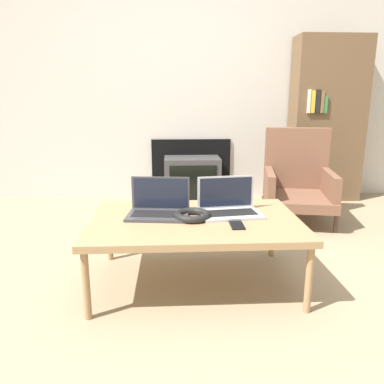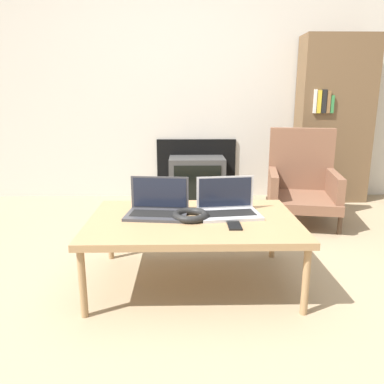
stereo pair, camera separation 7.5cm
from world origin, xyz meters
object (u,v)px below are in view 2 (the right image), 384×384
laptop_right (228,207)px  tv (197,179)px  headphones (190,215)px  laptop_left (158,207)px  armchair (302,180)px  phone (234,226)px

laptop_right → tv: laptop_right is taller
headphones → tv: tv is taller
laptop_left → tv: bearing=87.4°
tv → armchair: 1.09m
laptop_left → armchair: 1.57m
laptop_right → phone: (0.01, -0.22, -0.04)m
headphones → tv: 1.80m
phone → tv: size_ratio=0.23×
laptop_left → laptop_right: 0.40m
tv → armchair: bearing=-36.1°
laptop_right → headphones: bearing=-165.0°
laptop_left → headphones: (0.19, -0.09, -0.02)m
armchair → laptop_left: bearing=-127.1°
laptop_left → tv: laptop_left is taller
laptop_right → headphones: (-0.22, -0.09, -0.02)m
headphones → laptop_left: bearing=154.7°
laptop_left → phone: 0.47m
headphones → phone: (0.23, -0.13, -0.02)m
laptop_left → laptop_right: same height
laptop_right → phone: laptop_right is taller
laptop_left → armchair: size_ratio=0.46×
phone → tv: tv is taller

